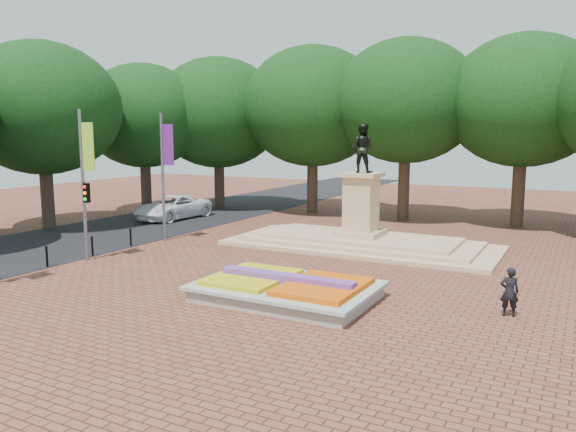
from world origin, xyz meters
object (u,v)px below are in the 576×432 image
at_px(flower_bed, 287,289).
at_px(pedestrian, 510,292).
at_px(van, 173,207).
at_px(monument, 361,230).

xyz_separation_m(flower_bed, pedestrian, (7.28, 1.73, 0.44)).
xyz_separation_m(van, pedestrian, (23.31, -11.26, 0.01)).
bearing_deg(pedestrian, van, -42.45).
height_order(monument, pedestrian, monument).
bearing_deg(van, monument, -7.85).
distance_m(monument, van, 15.30).
bearing_deg(flower_bed, van, 140.99).
distance_m(flower_bed, pedestrian, 7.49).
bearing_deg(monument, flower_bed, -84.13).
bearing_deg(pedestrian, flower_bed, -3.32).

